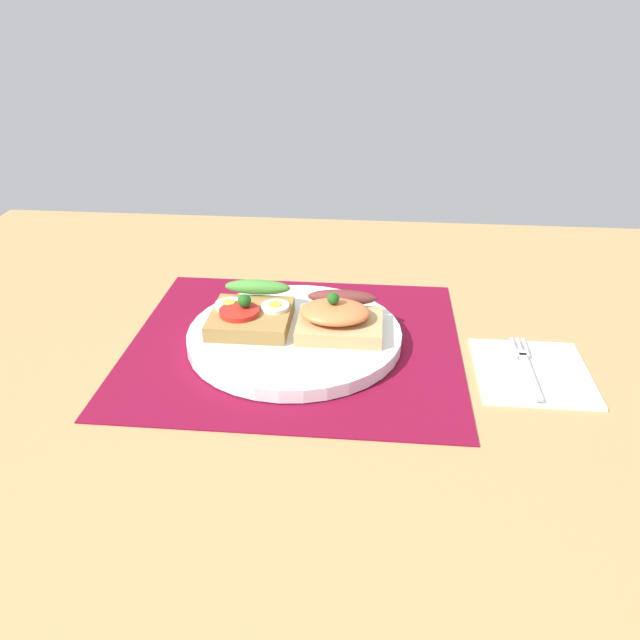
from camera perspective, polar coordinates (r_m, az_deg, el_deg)
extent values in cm
cube|color=tan|center=(75.88, -2.26, -3.20)|extent=(120.00, 90.00, 3.20)
cube|color=maroon|center=(74.98, -2.28, -2.05)|extent=(38.81, 34.58, 0.30)
cylinder|color=white|center=(74.53, -2.30, -1.44)|extent=(25.15, 25.15, 1.54)
cube|color=olive|center=(75.13, -6.27, 0.12)|extent=(9.34, 9.15, 1.82)
cylinder|color=red|center=(74.01, -7.35, 0.66)|extent=(4.69, 4.69, 0.60)
ellipsoid|color=#478D35|center=(78.69, -5.66, 2.98)|extent=(8.22, 2.20, 1.80)
sphere|color=#1E5919|center=(74.20, -6.84, 1.72)|extent=(1.60, 1.60, 1.60)
cylinder|color=white|center=(76.10, -8.24, 1.36)|extent=(3.36, 3.36, 0.50)
cylinder|color=yellow|center=(75.96, -8.25, 1.58)|extent=(1.51, 1.51, 0.16)
cylinder|color=white|center=(75.07, -4.06, 1.20)|extent=(3.36, 3.36, 0.50)
cylinder|color=yellow|center=(74.92, -4.07, 1.43)|extent=(1.51, 1.51, 0.16)
cube|color=tan|center=(73.12, 1.79, -0.62)|extent=(9.83, 7.75, 1.65)
ellipsoid|color=orange|center=(72.34, 1.34, 0.68)|extent=(8.06, 6.20, 1.99)
ellipsoid|color=brown|center=(76.12, 2.01, 2.06)|extent=(8.36, 2.20, 1.80)
sphere|color=#1E5919|center=(72.08, 1.22, 2.09)|extent=(1.40, 1.40, 1.40)
cube|color=white|center=(73.17, 18.62, -4.38)|extent=(12.26, 13.17, 0.60)
cube|color=#B7B7BC|center=(71.29, 18.47, -4.83)|extent=(0.80, 9.06, 0.32)
cube|color=#B7B7BC|center=(75.22, 17.78, -2.88)|extent=(1.50, 1.20, 0.32)
cube|color=#B7B7BC|center=(76.76, 17.04, -2.10)|extent=(0.32, 2.80, 0.32)
cube|color=#B7B7BC|center=(76.91, 17.51, -2.12)|extent=(0.32, 2.80, 0.32)
cube|color=#B7B7BC|center=(77.05, 17.98, -2.14)|extent=(0.32, 2.80, 0.32)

